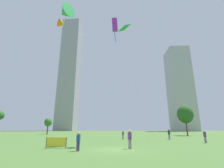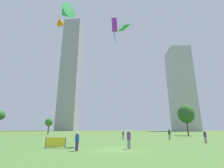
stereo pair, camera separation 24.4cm
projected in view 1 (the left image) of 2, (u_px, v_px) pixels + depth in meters
ground at (115, 150)px, 15.45m from camera, size 280.00×280.00×0.00m
person_standing_1 at (123, 134)px, 30.26m from camera, size 0.36×0.36×1.60m
person_standing_2 at (205, 136)px, 22.65m from camera, size 0.38×0.38×1.71m
person_standing_3 at (78, 140)px, 14.53m from camera, size 0.36×0.36×1.64m
person_standing_4 at (130, 138)px, 16.24m from camera, size 0.41×0.41×1.83m
person_standing_5 at (169, 134)px, 29.75m from camera, size 0.41×0.41×1.83m
kite_flying_0 at (62, 24)px, 31.54m from camera, size 6.76×1.82×22.77m
kite_flying_1 at (115, 25)px, 26.30m from camera, size 7.00×5.60×19.41m
kite_flying_2 at (124, 28)px, 24.63m from camera, size 3.28×2.16×17.46m
kite_flying_3 at (65, 12)px, 31.22m from camera, size 5.25×9.50×25.37m
park_tree_0 at (48, 122)px, 53.90m from camera, size 2.46×2.46×5.41m
park_tree_1 at (185, 114)px, 46.92m from camera, size 4.54×4.54×8.62m
distant_highrise_0 at (70, 72)px, 152.28m from camera, size 17.13×17.68×106.42m
distant_highrise_1 at (180, 88)px, 126.61m from camera, size 15.56×18.03×64.98m
event_banner at (56, 142)px, 16.57m from camera, size 2.19×0.22×1.11m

